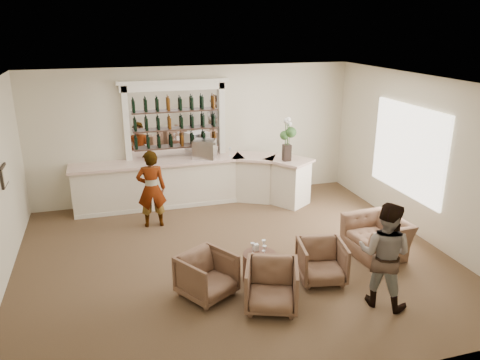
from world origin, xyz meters
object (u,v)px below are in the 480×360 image
sommelier (151,189)px  armchair_far (377,237)px  armchair_right (322,261)px  cocktail_table (259,267)px  flower_vase (287,137)px  espresso_machine (204,149)px  bar_counter (194,182)px  armchair_left (207,276)px  armchair_center (272,286)px  guest (385,255)px

sommelier → armchair_far: bearing=150.0°
sommelier → armchair_right: sommelier is taller
cocktail_table → armchair_right: 1.08m
armchair_far → flower_vase: size_ratio=1.07×
espresso_machine → flower_vase: (1.83, -0.75, 0.36)m
bar_counter → armchair_far: (2.85, -3.59, -0.21)m
armchair_far → cocktail_table: bearing=-89.5°
armchair_right → armchair_far: size_ratio=0.71×
sommelier → armchair_left: bearing=102.5°
cocktail_table → espresso_machine: size_ratio=1.13×
cocktail_table → armchair_far: (2.47, 0.27, 0.11)m
bar_counter → espresso_machine: bearing=8.8°
espresso_machine → bar_counter: bearing=-146.6°
bar_counter → armchair_right: (1.40, -4.17, -0.21)m
armchair_center → espresso_machine: 4.84m
armchair_far → espresso_machine: (-2.56, 3.63, 1.01)m
armchair_far → flower_vase: bearing=-171.5°
cocktail_table → guest: size_ratio=0.34×
guest → armchair_far: (0.85, 1.50, -0.50)m
sommelier → armchair_center: 3.97m
armchair_far → armchair_left: bearing=-87.5°
cocktail_table → armchair_left: size_ratio=0.72×
guest → armchair_far: guest is taller
armchair_left → armchair_center: size_ratio=0.98×
bar_counter → flower_vase: bearing=-18.4°
sommelier → armchair_center: size_ratio=2.08×
armchair_left → armchair_center: 1.08m
armchair_center → bar_counter: bearing=114.5°
armchair_center → armchair_right: 1.23m
bar_counter → armchair_left: 4.14m
bar_counter → sommelier: bearing=-138.0°
bar_counter → espresso_machine: espresso_machine is taller
sommelier → bar_counter: bearing=-135.2°
bar_counter → armchair_right: 4.41m
sommelier → armchair_center: sommelier is taller
armchair_far → flower_vase: (-0.73, 2.88, 1.37)m
bar_counter → sommelier: (-1.14, -1.02, 0.29)m
cocktail_table → flower_vase: bearing=61.1°
cocktail_table → armchair_far: armchair_far is taller
sommelier → flower_vase: bearing=-171.6°
flower_vase → armchair_center: bearing=-114.6°
armchair_far → espresso_machine: 4.56m
guest → armchair_right: size_ratio=2.18×
armchair_left → armchair_center: armchair_center is taller
bar_counter → armchair_far: 4.58m
espresso_machine → armchair_center: bearing=-65.4°
armchair_right → espresso_machine: 4.48m
armchair_center → armchair_far: 2.79m
sommelier → espresso_machine: 1.84m
armchair_center → espresso_machine: espresso_machine is taller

